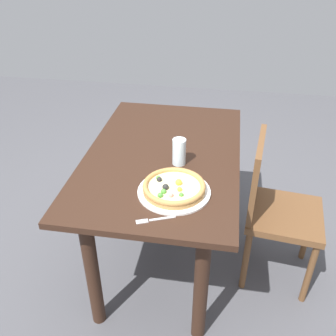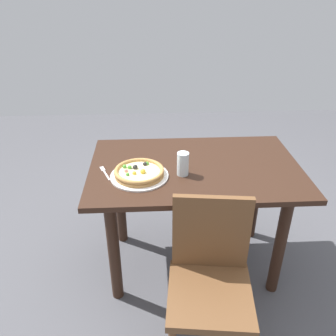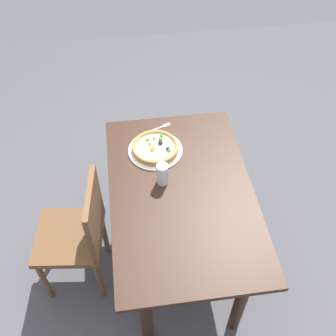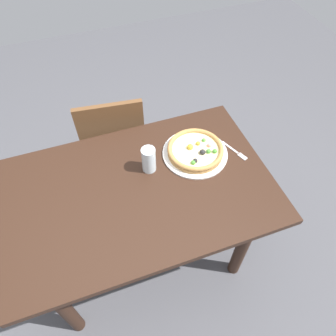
{
  "view_description": "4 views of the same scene",
  "coord_description": "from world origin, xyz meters",
  "px_view_note": "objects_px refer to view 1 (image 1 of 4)",
  "views": [
    {
      "loc": [
        -1.68,
        -0.31,
        1.8
      ],
      "look_at": [
        -0.17,
        -0.06,
        0.8
      ],
      "focal_mm": 40.18,
      "sensor_mm": 36.0,
      "label": 1
    },
    {
      "loc": [
        -0.26,
        -1.81,
        1.79
      ],
      "look_at": [
        -0.17,
        -0.06,
        0.8
      ],
      "focal_mm": 37.02,
      "sensor_mm": 36.0,
      "label": 2
    },
    {
      "loc": [
        1.35,
        -0.26,
        2.54
      ],
      "look_at": [
        -0.17,
        -0.06,
        0.8
      ],
      "focal_mm": 42.62,
      "sensor_mm": 36.0,
      "label": 3
    },
    {
      "loc": [
        0.16,
        0.85,
        2.0
      ],
      "look_at": [
        -0.17,
        -0.06,
        0.8
      ],
      "focal_mm": 33.97,
      "sensor_mm": 36.0,
      "label": 4
    }
  ],
  "objects_px": {
    "dining_table": "(163,175)",
    "fork": "(152,220)",
    "chair_near": "(274,207)",
    "pizza": "(174,187)",
    "plate": "(174,192)",
    "drinking_glass": "(179,152)"
  },
  "relations": [
    {
      "from": "chair_near",
      "to": "plate",
      "type": "bearing_deg",
      "value": -49.4
    },
    {
      "from": "plate",
      "to": "pizza",
      "type": "relative_size",
      "value": 1.16
    },
    {
      "from": "fork",
      "to": "drinking_glass",
      "type": "height_order",
      "value": "drinking_glass"
    },
    {
      "from": "chair_near",
      "to": "pizza",
      "type": "xyz_separation_m",
      "value": [
        -0.34,
        0.51,
        0.32
      ]
    },
    {
      "from": "dining_table",
      "to": "fork",
      "type": "height_order",
      "value": "fork"
    },
    {
      "from": "plate",
      "to": "fork",
      "type": "relative_size",
      "value": 2.08
    },
    {
      "from": "plate",
      "to": "fork",
      "type": "xyz_separation_m",
      "value": [
        -0.2,
        0.06,
        -0.0
      ]
    },
    {
      "from": "fork",
      "to": "chair_near",
      "type": "bearing_deg",
      "value": -158.21
    },
    {
      "from": "dining_table",
      "to": "plate",
      "type": "distance_m",
      "value": 0.38
    },
    {
      "from": "pizza",
      "to": "fork",
      "type": "bearing_deg",
      "value": 163.89
    },
    {
      "from": "dining_table",
      "to": "fork",
      "type": "xyz_separation_m",
      "value": [
        -0.54,
        -0.05,
        0.14
      ]
    },
    {
      "from": "dining_table",
      "to": "chair_near",
      "type": "xyz_separation_m",
      "value": [
        0.01,
        -0.62,
        -0.15
      ]
    },
    {
      "from": "dining_table",
      "to": "drinking_glass",
      "type": "relative_size",
      "value": 9.21
    },
    {
      "from": "dining_table",
      "to": "drinking_glass",
      "type": "distance_m",
      "value": 0.24
    },
    {
      "from": "pizza",
      "to": "fork",
      "type": "distance_m",
      "value": 0.21
    },
    {
      "from": "fork",
      "to": "drinking_glass",
      "type": "xyz_separation_m",
      "value": [
        0.45,
        -0.05,
        0.07
      ]
    },
    {
      "from": "chair_near",
      "to": "drinking_glass",
      "type": "relative_size",
      "value": 6.49
    },
    {
      "from": "chair_near",
      "to": "pizza",
      "type": "relative_size",
      "value": 3.13
    },
    {
      "from": "plate",
      "to": "fork",
      "type": "height_order",
      "value": "plate"
    },
    {
      "from": "plate",
      "to": "drinking_glass",
      "type": "height_order",
      "value": "drinking_glass"
    },
    {
      "from": "plate",
      "to": "chair_near",
      "type": "bearing_deg",
      "value": -56.2
    },
    {
      "from": "chair_near",
      "to": "plate",
      "type": "relative_size",
      "value": 2.69
    }
  ]
}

